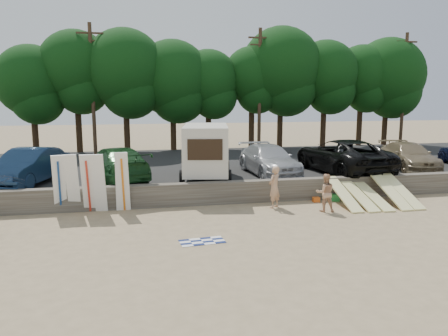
{
  "coord_description": "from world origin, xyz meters",
  "views": [
    {
      "loc": [
        -7.32,
        -15.82,
        4.83
      ],
      "look_at": [
        -3.41,
        3.0,
        1.62
      ],
      "focal_mm": 35.0,
      "sensor_mm": 36.0,
      "label": 1
    }
  ],
  "objects_px": {
    "car_4": "(409,156)",
    "beachgoer_b": "(325,193)",
    "car_2": "(269,160)",
    "box_trailer": "(206,149)",
    "car_3": "(342,156)",
    "car_1": "(116,164)",
    "cooler": "(335,198)",
    "car_0": "(29,166)",
    "beachgoer_a": "(274,187)"
  },
  "relations": [
    {
      "from": "car_2",
      "to": "cooler",
      "type": "height_order",
      "value": "car_2"
    },
    {
      "from": "car_0",
      "to": "cooler",
      "type": "distance_m",
      "value": 14.4
    },
    {
      "from": "car_4",
      "to": "car_0",
      "type": "bearing_deg",
      "value": -168.91
    },
    {
      "from": "box_trailer",
      "to": "beachgoer_b",
      "type": "bearing_deg",
      "value": -36.65
    },
    {
      "from": "car_2",
      "to": "beachgoer_b",
      "type": "height_order",
      "value": "car_2"
    },
    {
      "from": "beachgoer_a",
      "to": "cooler",
      "type": "xyz_separation_m",
      "value": [
        3.15,
        0.58,
        -0.75
      ]
    },
    {
      "from": "car_2",
      "to": "car_3",
      "type": "bearing_deg",
      "value": -7.25
    },
    {
      "from": "car_0",
      "to": "beachgoer_b",
      "type": "xyz_separation_m",
      "value": [
        12.67,
        -5.03,
        -0.73
      ]
    },
    {
      "from": "car_2",
      "to": "car_3",
      "type": "height_order",
      "value": "car_3"
    },
    {
      "from": "car_0",
      "to": "car_1",
      "type": "relative_size",
      "value": 0.91
    },
    {
      "from": "box_trailer",
      "to": "car_4",
      "type": "relative_size",
      "value": 0.9
    },
    {
      "from": "cooler",
      "to": "car_2",
      "type": "bearing_deg",
      "value": 137.54
    },
    {
      "from": "car_2",
      "to": "car_0",
      "type": "bearing_deg",
      "value": 177.79
    },
    {
      "from": "car_0",
      "to": "car_3",
      "type": "xyz_separation_m",
      "value": [
        15.91,
        -0.06,
        0.07
      ]
    },
    {
      "from": "car_1",
      "to": "car_4",
      "type": "relative_size",
      "value": 1.11
    },
    {
      "from": "car_1",
      "to": "car_3",
      "type": "xyz_separation_m",
      "value": [
        11.92,
        -0.27,
        0.09
      ]
    },
    {
      "from": "car_3",
      "to": "car_0",
      "type": "bearing_deg",
      "value": -5.2
    },
    {
      "from": "car_2",
      "to": "beachgoer_a",
      "type": "distance_m",
      "value": 4.39
    },
    {
      "from": "box_trailer",
      "to": "car_4",
      "type": "height_order",
      "value": "box_trailer"
    },
    {
      "from": "box_trailer",
      "to": "beachgoer_a",
      "type": "bearing_deg",
      "value": -45.7
    },
    {
      "from": "beachgoer_a",
      "to": "cooler",
      "type": "height_order",
      "value": "beachgoer_a"
    },
    {
      "from": "car_2",
      "to": "car_4",
      "type": "distance_m",
      "value": 8.3
    },
    {
      "from": "car_2",
      "to": "beachgoer_b",
      "type": "xyz_separation_m",
      "value": [
        0.81,
        -5.25,
        -0.66
      ]
    },
    {
      "from": "car_4",
      "to": "beachgoer_b",
      "type": "relative_size",
      "value": 3.13
    },
    {
      "from": "box_trailer",
      "to": "car_0",
      "type": "xyz_separation_m",
      "value": [
        -8.36,
        0.43,
        -0.67
      ]
    },
    {
      "from": "car_1",
      "to": "box_trailer",
      "type": "bearing_deg",
      "value": 155.29
    },
    {
      "from": "car_2",
      "to": "car_4",
      "type": "xyz_separation_m",
      "value": [
        8.3,
        0.03,
        -0.04
      ]
    },
    {
      "from": "box_trailer",
      "to": "car_2",
      "type": "relative_size",
      "value": 0.86
    },
    {
      "from": "car_1",
      "to": "car_2",
      "type": "bearing_deg",
      "value": 163.69
    },
    {
      "from": "car_4",
      "to": "beachgoer_a",
      "type": "xyz_separation_m",
      "value": [
        -9.39,
        -4.25,
        -0.52
      ]
    },
    {
      "from": "box_trailer",
      "to": "car_0",
      "type": "relative_size",
      "value": 0.89
    },
    {
      "from": "cooler",
      "to": "beachgoer_a",
      "type": "bearing_deg",
      "value": -151.66
    },
    {
      "from": "car_1",
      "to": "car_2",
      "type": "relative_size",
      "value": 1.06
    },
    {
      "from": "car_1",
      "to": "beachgoer_a",
      "type": "height_order",
      "value": "car_1"
    },
    {
      "from": "car_3",
      "to": "cooler",
      "type": "height_order",
      "value": "car_3"
    },
    {
      "from": "car_0",
      "to": "beachgoer_b",
      "type": "height_order",
      "value": "car_0"
    },
    {
      "from": "car_3",
      "to": "car_4",
      "type": "bearing_deg",
      "value": 179.25
    },
    {
      "from": "car_1",
      "to": "cooler",
      "type": "xyz_separation_m",
      "value": [
        9.93,
        -3.63,
        -1.35
      ]
    },
    {
      "from": "car_1",
      "to": "beachgoer_b",
      "type": "height_order",
      "value": "car_1"
    },
    {
      "from": "car_4",
      "to": "car_1",
      "type": "bearing_deg",
      "value": -169.49
    },
    {
      "from": "box_trailer",
      "to": "car_2",
      "type": "bearing_deg",
      "value": 20.81
    },
    {
      "from": "car_0",
      "to": "beachgoer_b",
      "type": "relative_size",
      "value": 3.15
    },
    {
      "from": "car_4",
      "to": "cooler",
      "type": "xyz_separation_m",
      "value": [
        -6.24,
        -3.67,
        -1.27
      ]
    },
    {
      "from": "beachgoer_b",
      "to": "box_trailer",
      "type": "bearing_deg",
      "value": -36.26
    },
    {
      "from": "beachgoer_a",
      "to": "beachgoer_b",
      "type": "bearing_deg",
      "value": 111.64
    },
    {
      "from": "car_4",
      "to": "cooler",
      "type": "relative_size",
      "value": 13.24
    },
    {
      "from": "car_2",
      "to": "car_4",
      "type": "height_order",
      "value": "car_2"
    },
    {
      "from": "car_0",
      "to": "beachgoer_b",
      "type": "distance_m",
      "value": 13.65
    },
    {
      "from": "car_2",
      "to": "cooler",
      "type": "relative_size",
      "value": 13.87
    },
    {
      "from": "cooler",
      "to": "beachgoer_b",
      "type": "bearing_deg",
      "value": -109.9
    }
  ]
}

